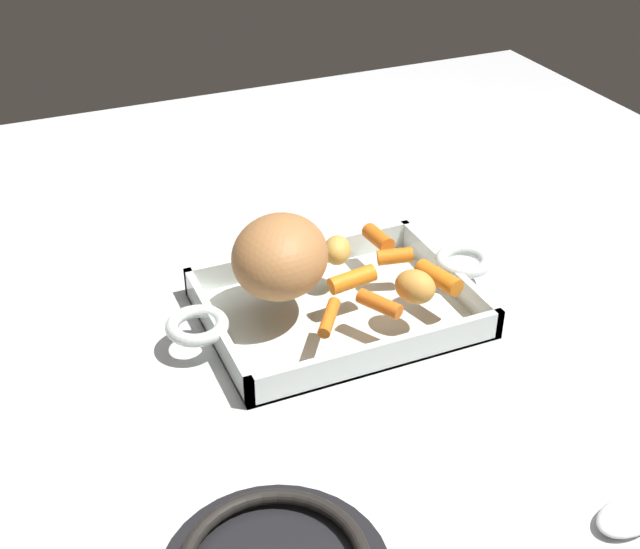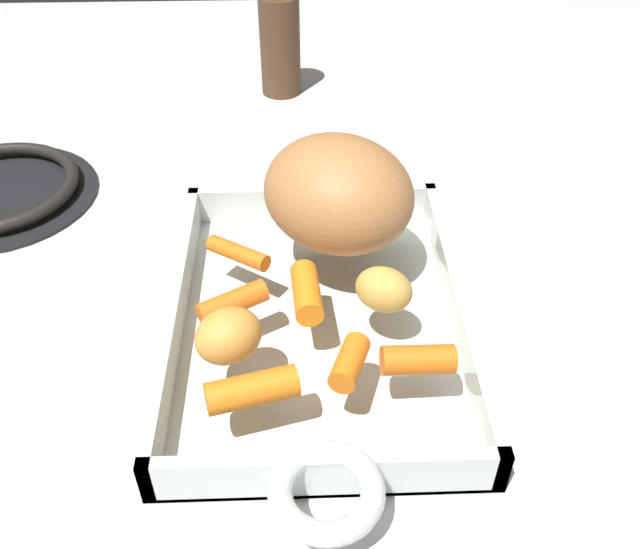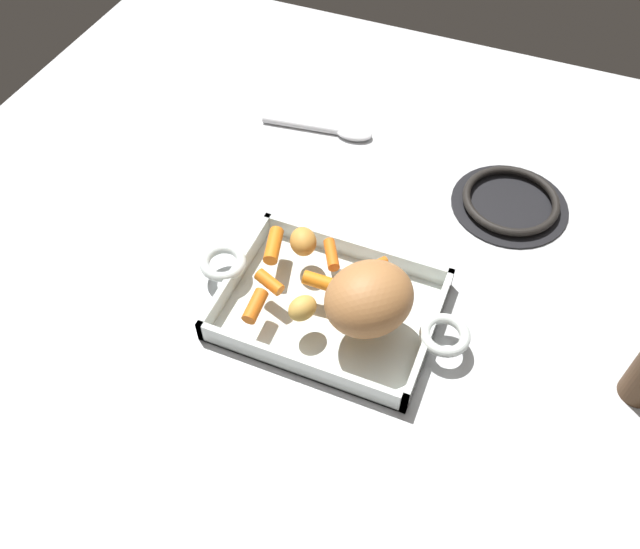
{
  "view_description": "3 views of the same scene",
  "coord_description": "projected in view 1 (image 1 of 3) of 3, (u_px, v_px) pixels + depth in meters",
  "views": [
    {
      "loc": [
        0.37,
        0.79,
        0.62
      ],
      "look_at": [
        0.02,
        0.0,
        0.07
      ],
      "focal_mm": 46.84,
      "sensor_mm": 36.0,
      "label": 1
    },
    {
      "loc": [
        -0.43,
        0.01,
        0.43
      ],
      "look_at": [
        -0.02,
        -0.0,
        0.08
      ],
      "focal_mm": 39.2,
      "sensor_mm": 36.0,
      "label": 2
    },
    {
      "loc": [
        0.21,
        -0.56,
        0.85
      ],
      "look_at": [
        -0.02,
        0.01,
        0.08
      ],
      "focal_mm": 36.9,
      "sensor_mm": 36.0,
      "label": 3
    }
  ],
  "objects": [
    {
      "name": "roasting_dish",
      "position": [
        338.0,
        306.0,
        1.06
      ],
      "size": [
        0.44,
        0.25,
        0.05
      ],
      "color": "silver",
      "rests_on": "ground_plane"
    },
    {
      "name": "baby_carrot_center_left",
      "position": [
        379.0,
        304.0,
        0.99
      ],
      "size": [
        0.04,
        0.06,
        0.02
      ],
      "primitive_type": "cylinder",
      "rotation": [
        1.55,
        0.0,
        0.51
      ],
      "color": "orange",
      "rests_on": "roasting_dish"
    },
    {
      "name": "baby_carrot_center_right",
      "position": [
        438.0,
        278.0,
        1.04
      ],
      "size": [
        0.04,
        0.07,
        0.02
      ],
      "primitive_type": "cylinder",
      "rotation": [
        1.56,
        0.0,
        3.4
      ],
      "color": "orange",
      "rests_on": "roasting_dish"
    },
    {
      "name": "ground_plane",
      "position": [
        338.0,
        315.0,
        1.07
      ],
      "size": [
        1.65,
        1.65,
        0.0
      ],
      "primitive_type": "plane",
      "color": "silver"
    },
    {
      "name": "potato_golden_large",
      "position": [
        415.0,
        287.0,
        1.0
      ],
      "size": [
        0.06,
        0.07,
        0.04
      ],
      "primitive_type": "ellipsoid",
      "rotation": [
        0.0,
        0.0,
        5.26
      ],
      "color": "gold",
      "rests_on": "roasting_dish"
    },
    {
      "name": "potato_halved",
      "position": [
        337.0,
        250.0,
        1.08
      ],
      "size": [
        0.05,
        0.06,
        0.04
      ],
      "primitive_type": "ellipsoid",
      "rotation": [
        0.0,
        0.0,
        4.24
      ],
      "color": "gold",
      "rests_on": "roasting_dish"
    },
    {
      "name": "baby_carrot_northeast",
      "position": [
        378.0,
        238.0,
        1.12
      ],
      "size": [
        0.02,
        0.05,
        0.02
      ],
      "primitive_type": "cylinder",
      "rotation": [
        1.52,
        0.0,
        3.19
      ],
      "color": "orange",
      "rests_on": "roasting_dish"
    },
    {
      "name": "baby_carrot_southeast",
      "position": [
        395.0,
        256.0,
        1.08
      ],
      "size": [
        0.05,
        0.03,
        0.02
      ],
      "primitive_type": "cylinder",
      "rotation": [
        1.49,
        0.0,
        4.38
      ],
      "color": "orange",
      "rests_on": "roasting_dish"
    },
    {
      "name": "pork_roast",
      "position": [
        280.0,
        256.0,
        1.01
      ],
      "size": [
        0.17,
        0.18,
        0.1
      ],
      "primitive_type": "ellipsoid",
      "rotation": [
        0.0,
        0.0,
        0.95
      ],
      "color": "#AE7340",
      "rests_on": "roasting_dish"
    },
    {
      "name": "baby_carrot_short",
      "position": [
        352.0,
        279.0,
        1.03
      ],
      "size": [
        0.06,
        0.03,
        0.03
      ],
      "primitive_type": "cylinder",
      "rotation": [
        1.51,
        0.0,
        4.78
      ],
      "color": "orange",
      "rests_on": "roasting_dish"
    },
    {
      "name": "baby_carrot_southwest",
      "position": [
        329.0,
        317.0,
        0.97
      ],
      "size": [
        0.05,
        0.06,
        0.02
      ],
      "primitive_type": "cylinder",
      "rotation": [
        1.62,
        0.0,
        2.51
      ],
      "color": "orange",
      "rests_on": "roasting_dish"
    }
  ]
}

